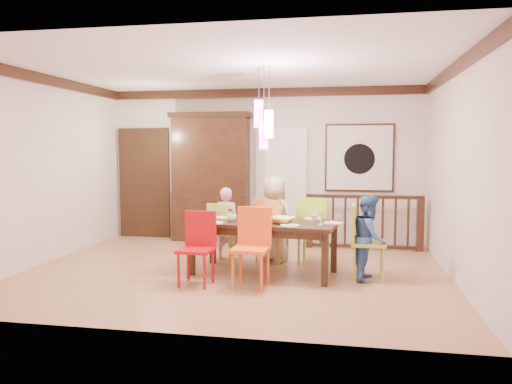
% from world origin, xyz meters
% --- Properties ---
extents(floor, '(6.00, 6.00, 0.00)m').
position_xyz_m(floor, '(0.00, 0.00, 0.00)').
color(floor, '#A67350').
rests_on(floor, ground).
extents(ceiling, '(6.00, 6.00, 0.00)m').
position_xyz_m(ceiling, '(0.00, 0.00, 2.90)').
color(ceiling, white).
rests_on(ceiling, wall_back).
extents(wall_back, '(6.00, 0.00, 6.00)m').
position_xyz_m(wall_back, '(0.00, 2.50, 1.45)').
color(wall_back, beige).
rests_on(wall_back, floor).
extents(wall_left, '(0.00, 5.00, 5.00)m').
position_xyz_m(wall_left, '(-3.00, 0.00, 1.45)').
color(wall_left, beige).
rests_on(wall_left, floor).
extents(wall_right, '(0.00, 5.00, 5.00)m').
position_xyz_m(wall_right, '(3.00, 0.00, 1.45)').
color(wall_right, beige).
rests_on(wall_right, floor).
extents(crown_molding, '(6.00, 5.00, 0.16)m').
position_xyz_m(crown_molding, '(0.00, 0.00, 2.82)').
color(crown_molding, black).
rests_on(crown_molding, wall_back).
extents(panel_door, '(1.04, 0.07, 2.24)m').
position_xyz_m(panel_door, '(-2.40, 2.45, 1.05)').
color(panel_door, black).
rests_on(panel_door, wall_back).
extents(white_doorway, '(0.97, 0.05, 2.22)m').
position_xyz_m(white_doorway, '(0.35, 2.46, 1.05)').
color(white_doorway, silver).
rests_on(white_doorway, wall_back).
extents(painting, '(1.25, 0.06, 1.25)m').
position_xyz_m(painting, '(1.80, 2.46, 1.60)').
color(painting, black).
rests_on(painting, wall_back).
extents(pendant_cluster, '(0.27, 0.21, 1.14)m').
position_xyz_m(pendant_cluster, '(0.44, -0.08, 2.11)').
color(pendant_cluster, '#FF4CA7').
rests_on(pendant_cluster, ceiling).
extents(dining_table, '(2.13, 1.17, 0.75)m').
position_xyz_m(dining_table, '(0.44, -0.08, 0.66)').
color(dining_table, black).
rests_on(dining_table, floor).
extents(chair_far_left, '(0.49, 0.49, 0.92)m').
position_xyz_m(chair_far_left, '(-0.30, 0.63, 0.53)').
color(chair_far_left, '#A4C73E').
rests_on(chair_far_left, floor).
extents(chair_far_mid, '(0.55, 0.55, 1.00)m').
position_xyz_m(chair_far_mid, '(0.45, 0.68, 0.57)').
color(chair_far_mid, orange).
rests_on(chair_far_mid, floor).
extents(chair_far_right, '(0.52, 0.52, 1.04)m').
position_xyz_m(chair_far_right, '(1.09, 0.68, 0.60)').
color(chair_far_right, '#8ACD26').
rests_on(chair_far_right, floor).
extents(chair_near_left, '(0.45, 0.45, 0.95)m').
position_xyz_m(chair_near_left, '(-0.33, -0.81, 0.54)').
color(chair_near_left, '#AD0A10').
rests_on(chair_near_left, floor).
extents(chair_near_mid, '(0.49, 0.49, 1.01)m').
position_xyz_m(chair_near_mid, '(0.39, -0.78, 0.58)').
color(chair_near_mid, orange).
rests_on(chair_near_mid, floor).
extents(chair_end_right, '(0.47, 0.47, 1.01)m').
position_xyz_m(chair_end_right, '(1.89, -0.09, 0.58)').
color(chair_end_right, '#A1C433').
rests_on(chair_end_right, floor).
extents(china_hutch, '(1.55, 0.46, 2.45)m').
position_xyz_m(china_hutch, '(-0.99, 2.30, 1.23)').
color(china_hutch, black).
rests_on(china_hutch, floor).
extents(balustrade, '(2.02, 0.12, 0.96)m').
position_xyz_m(balustrade, '(1.88, 1.95, 0.50)').
color(balustrade, black).
rests_on(balustrade, floor).
extents(person_far_left, '(0.44, 0.30, 1.16)m').
position_xyz_m(person_far_left, '(-0.31, 0.74, 0.58)').
color(person_far_left, '#E6AFC0').
rests_on(person_far_left, floor).
extents(person_far_mid, '(0.77, 0.64, 1.34)m').
position_xyz_m(person_far_mid, '(0.47, 0.76, 0.67)').
color(person_far_mid, '#BFB191').
rests_on(person_far_mid, floor).
extents(person_end_right, '(0.49, 0.60, 1.15)m').
position_xyz_m(person_end_right, '(1.90, -0.13, 0.58)').
color(person_end_right, '#38619F').
rests_on(person_end_right, floor).
extents(serving_bowl, '(0.45, 0.45, 0.09)m').
position_xyz_m(serving_bowl, '(0.71, -0.21, 0.79)').
color(serving_bowl, yellow).
rests_on(serving_bowl, dining_table).
extents(small_bowl, '(0.20, 0.20, 0.06)m').
position_xyz_m(small_bowl, '(0.24, -0.07, 0.78)').
color(small_bowl, white).
rests_on(small_bowl, dining_table).
extents(cup_left, '(0.14, 0.14, 0.11)m').
position_xyz_m(cup_left, '(-0.00, -0.18, 0.80)').
color(cup_left, silver).
rests_on(cup_left, dining_table).
extents(cup_right, '(0.13, 0.13, 0.10)m').
position_xyz_m(cup_right, '(1.14, 0.03, 0.80)').
color(cup_right, silver).
rests_on(cup_right, dining_table).
extents(plate_far_left, '(0.26, 0.26, 0.01)m').
position_xyz_m(plate_far_left, '(-0.19, 0.17, 0.76)').
color(plate_far_left, white).
rests_on(plate_far_left, dining_table).
extents(plate_far_mid, '(0.26, 0.26, 0.01)m').
position_xyz_m(plate_far_mid, '(0.49, 0.25, 0.76)').
color(plate_far_mid, white).
rests_on(plate_far_mid, dining_table).
extents(plate_far_right, '(0.26, 0.26, 0.01)m').
position_xyz_m(plate_far_right, '(1.10, 0.26, 0.76)').
color(plate_far_right, white).
rests_on(plate_far_right, dining_table).
extents(plate_near_left, '(0.26, 0.26, 0.01)m').
position_xyz_m(plate_near_left, '(-0.20, -0.38, 0.76)').
color(plate_near_left, white).
rests_on(plate_near_left, dining_table).
extents(plate_near_mid, '(0.26, 0.26, 0.01)m').
position_xyz_m(plate_near_mid, '(0.85, -0.44, 0.76)').
color(plate_near_mid, white).
rests_on(plate_near_mid, dining_table).
extents(plate_end_right, '(0.26, 0.26, 0.01)m').
position_xyz_m(plate_end_right, '(1.41, -0.10, 0.76)').
color(plate_end_right, white).
rests_on(plate_end_right, dining_table).
extents(wine_glass_a, '(0.08, 0.08, 0.19)m').
position_xyz_m(wine_glass_a, '(-0.09, 0.13, 0.84)').
color(wine_glass_a, '#590C19').
rests_on(wine_glass_a, dining_table).
extents(wine_glass_b, '(0.08, 0.08, 0.19)m').
position_xyz_m(wine_glass_b, '(0.65, 0.08, 0.84)').
color(wine_glass_b, silver).
rests_on(wine_glass_b, dining_table).
extents(wine_glass_c, '(0.08, 0.08, 0.19)m').
position_xyz_m(wine_glass_c, '(0.38, -0.29, 0.84)').
color(wine_glass_c, '#590C19').
rests_on(wine_glass_c, dining_table).
extents(wine_glass_d, '(0.08, 0.08, 0.19)m').
position_xyz_m(wine_glass_d, '(1.25, -0.27, 0.84)').
color(wine_glass_d, silver).
rests_on(wine_glass_d, dining_table).
extents(napkin, '(0.18, 0.14, 0.01)m').
position_xyz_m(napkin, '(0.40, -0.40, 0.76)').
color(napkin, '#D83359').
rests_on(napkin, dining_table).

